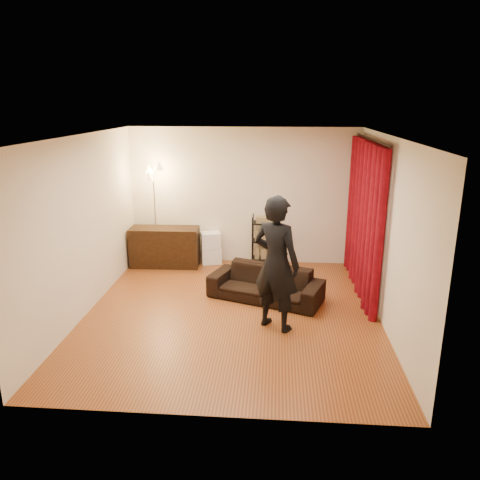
# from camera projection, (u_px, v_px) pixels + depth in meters

# --- Properties ---
(floor) EXTENTS (5.00, 5.00, 0.00)m
(floor) POSITION_uv_depth(u_px,v_px,m) (232.00, 313.00, 7.27)
(floor) COLOR #935321
(floor) RESTS_ON ground
(ceiling) EXTENTS (5.00, 5.00, 0.00)m
(ceiling) POSITION_uv_depth(u_px,v_px,m) (231.00, 136.00, 6.51)
(ceiling) COLOR white
(ceiling) RESTS_ON ground
(wall_back) EXTENTS (5.00, 0.00, 5.00)m
(wall_back) POSITION_uv_depth(u_px,v_px,m) (244.00, 196.00, 9.28)
(wall_back) COLOR beige
(wall_back) RESTS_ON ground
(wall_front) EXTENTS (5.00, 0.00, 5.00)m
(wall_front) POSITION_uv_depth(u_px,v_px,m) (207.00, 297.00, 4.50)
(wall_front) COLOR beige
(wall_front) RESTS_ON ground
(wall_left) EXTENTS (0.00, 5.00, 5.00)m
(wall_left) POSITION_uv_depth(u_px,v_px,m) (84.00, 226.00, 7.06)
(wall_left) COLOR beige
(wall_left) RESTS_ON ground
(wall_right) EXTENTS (0.00, 5.00, 5.00)m
(wall_right) POSITION_uv_depth(u_px,v_px,m) (387.00, 233.00, 6.72)
(wall_right) COLOR beige
(wall_right) RESTS_ON ground
(curtain_rod) EXTENTS (0.04, 2.65, 0.04)m
(curtain_rod) POSITION_uv_depth(u_px,v_px,m) (372.00, 139.00, 7.45)
(curtain_rod) COLOR black
(curtain_rod) RESTS_ON wall_right
(curtain) EXTENTS (0.22, 2.65, 2.55)m
(curtain) POSITION_uv_depth(u_px,v_px,m) (365.00, 219.00, 7.83)
(curtain) COLOR maroon
(curtain) RESTS_ON ground
(sofa) EXTENTS (1.99, 1.32, 0.54)m
(sofa) POSITION_uv_depth(u_px,v_px,m) (266.00, 284.00, 7.71)
(sofa) COLOR black
(sofa) RESTS_ON ground
(person) EXTENTS (0.85, 0.77, 1.96)m
(person) POSITION_uv_depth(u_px,v_px,m) (276.00, 264.00, 6.55)
(person) COLOR black
(person) RESTS_ON ground
(media_cabinet) EXTENTS (1.35, 0.54, 0.78)m
(media_cabinet) POSITION_uv_depth(u_px,v_px,m) (165.00, 247.00, 9.27)
(media_cabinet) COLOR black
(media_cabinet) RESTS_ON ground
(storage_boxes) EXTENTS (0.46, 0.41, 0.65)m
(storage_boxes) POSITION_uv_depth(u_px,v_px,m) (211.00, 248.00, 9.44)
(storage_boxes) COLOR white
(storage_boxes) RESTS_ON ground
(wire_shelf) EXTENTS (0.46, 0.32, 1.02)m
(wire_shelf) POSITION_uv_depth(u_px,v_px,m) (264.00, 241.00, 9.27)
(wire_shelf) COLOR black
(wire_shelf) RESTS_ON ground
(floor_lamp) EXTENTS (0.41, 0.41, 2.02)m
(floor_lamp) POSITION_uv_depth(u_px,v_px,m) (155.00, 216.00, 9.12)
(floor_lamp) COLOR silver
(floor_lamp) RESTS_ON ground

